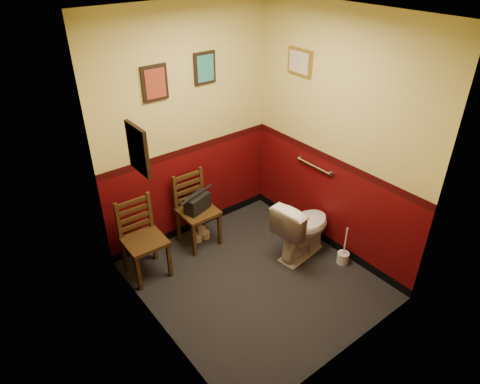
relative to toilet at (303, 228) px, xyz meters
name	(u,v)px	position (x,y,z in m)	size (l,w,h in m)	color
floor	(254,280)	(-0.72, -0.02, -0.37)	(2.20, 2.40, 0.00)	black
ceiling	(260,14)	(-0.72, -0.02, 2.33)	(2.20, 2.40, 0.00)	silver
wall_back	(188,130)	(-0.72, 1.18, 0.98)	(2.20, 2.70, 0.00)	#4B0609
wall_front	(361,232)	(-0.72, -1.22, 0.98)	(2.20, 2.70, 0.00)	#4B0609
wall_left	(149,212)	(-1.82, -0.02, 0.98)	(2.40, 2.70, 0.00)	#4B0609
wall_right	(337,140)	(0.38, -0.02, 0.98)	(2.40, 2.70, 0.00)	#4B0609
grab_bar	(314,166)	(0.35, 0.23, 0.58)	(0.05, 0.56, 0.06)	silver
framed_print_back_a	(155,83)	(-1.07, 1.16, 1.58)	(0.28, 0.04, 0.36)	black
framed_print_back_b	(205,68)	(-0.47, 1.16, 1.63)	(0.26, 0.04, 0.34)	black
framed_print_left	(138,149)	(-1.80, 0.08, 1.48)	(0.04, 0.30, 0.38)	black
framed_print_right	(300,62)	(0.36, 0.58, 1.68)	(0.04, 0.34, 0.28)	olive
toilet	(303,228)	(0.00, 0.00, 0.00)	(0.42, 0.75, 0.73)	white
toilet_brush	(343,257)	(0.26, -0.41, -0.29)	(0.13, 0.13, 0.48)	silver
chair_left	(143,239)	(-1.57, 0.83, 0.08)	(0.43, 0.43, 0.89)	#4B3316
chair_right	(196,210)	(-0.82, 0.95, 0.08)	(0.42, 0.42, 0.89)	#4B3316
handbag	(197,203)	(-0.82, 0.91, 0.20)	(0.34, 0.24, 0.23)	black
tp_stack	(202,234)	(-0.77, 0.93, -0.29)	(0.21, 0.11, 0.19)	silver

